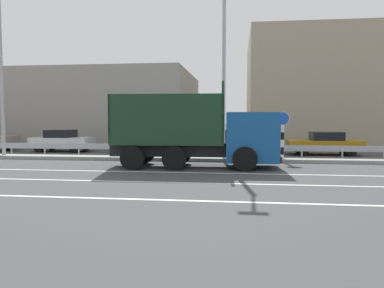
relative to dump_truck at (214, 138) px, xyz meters
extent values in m
plane|color=#424244|center=(-2.84, 0.17, -1.32)|extent=(320.00, 320.00, 0.00)
cube|color=silver|center=(-0.95, -1.83, -1.31)|extent=(60.98, 0.16, 0.01)
cube|color=silver|center=(-0.95, -4.22, -1.31)|extent=(60.98, 0.16, 0.01)
cube|color=silver|center=(-0.95, -7.02, -1.31)|extent=(60.98, 0.16, 0.01)
cube|color=gray|center=(-2.84, 2.54, -1.23)|extent=(33.54, 1.10, 0.18)
cube|color=#9EA0A5|center=(-2.84, 3.65, -0.70)|extent=(60.98, 0.04, 0.32)
cylinder|color=#ADADB2|center=(-12.21, 3.65, -1.01)|extent=(0.09, 0.09, 0.62)
cylinder|color=#ADADB2|center=(-10.13, 3.65, -1.01)|extent=(0.09, 0.09, 0.62)
cylinder|color=#ADADB2|center=(-8.05, 3.65, -1.01)|extent=(0.09, 0.09, 0.62)
cylinder|color=#ADADB2|center=(-5.97, 3.65, -1.01)|extent=(0.09, 0.09, 0.62)
cylinder|color=#ADADB2|center=(-3.89, 3.65, -1.01)|extent=(0.09, 0.09, 0.62)
cylinder|color=#ADADB2|center=(-1.80, 3.65, -1.01)|extent=(0.09, 0.09, 0.62)
cylinder|color=#ADADB2|center=(0.28, 3.65, -1.01)|extent=(0.09, 0.09, 0.62)
cylinder|color=#ADADB2|center=(2.36, 3.65, -1.01)|extent=(0.09, 0.09, 0.62)
cylinder|color=#ADADB2|center=(4.44, 3.65, -1.01)|extent=(0.09, 0.09, 0.62)
cylinder|color=#ADADB2|center=(6.52, 3.65, -1.01)|extent=(0.09, 0.09, 0.62)
cylinder|color=#ADADB2|center=(8.61, 3.65, -1.01)|extent=(0.09, 0.09, 0.62)
cube|color=#144C8C|center=(1.64, 0.06, 0.08)|extent=(2.30, 2.46, 2.16)
cube|color=black|center=(2.77, 0.10, 0.45)|extent=(0.10, 2.05, 0.82)
cube|color=black|center=(2.80, 0.10, -0.85)|extent=(0.18, 2.33, 0.24)
cube|color=black|center=(-2.06, -0.07, -0.53)|extent=(5.23, 1.49, 0.53)
cube|color=#193823|center=(-2.06, -0.07, -0.21)|extent=(5.05, 2.46, 0.12)
cube|color=#193823|center=(-2.10, 1.02, 0.90)|extent=(4.98, 0.28, 2.08)
cube|color=#193823|center=(-2.02, -1.16, 0.90)|extent=(4.98, 0.28, 2.08)
cube|color=#193823|center=(0.38, 0.01, 1.16)|extent=(0.18, 2.29, 2.60)
cube|color=#193823|center=(-4.50, -0.16, 0.90)|extent=(0.18, 2.29, 2.08)
cylinder|color=black|center=(1.27, 1.21, -0.80)|extent=(1.05, 0.36, 1.04)
cylinder|color=black|center=(1.35, -1.12, -0.80)|extent=(1.05, 0.36, 1.04)
cylinder|color=black|center=(-1.71, 1.11, -0.80)|extent=(1.05, 0.36, 1.04)
cylinder|color=black|center=(-1.63, -1.22, -0.80)|extent=(1.05, 0.36, 1.04)
cylinder|color=black|center=(-3.53, 1.04, -0.80)|extent=(1.05, 0.36, 1.04)
cylinder|color=black|center=(-3.44, -1.29, -0.80)|extent=(1.05, 0.36, 1.04)
cylinder|color=white|center=(3.29, 2.54, -1.13)|extent=(0.16, 0.16, 0.38)
cylinder|color=black|center=(3.29, 2.54, -0.75)|extent=(0.16, 0.16, 0.38)
cylinder|color=white|center=(3.29, 2.54, -0.37)|extent=(0.16, 0.16, 0.38)
cylinder|color=black|center=(3.29, 2.54, 0.01)|extent=(0.16, 0.16, 0.38)
cylinder|color=white|center=(3.29, 2.54, 0.39)|extent=(0.16, 0.16, 0.38)
cylinder|color=#1E4CB2|center=(3.29, 2.54, 0.90)|extent=(0.64, 0.03, 0.64)
cylinder|color=white|center=(3.29, 2.54, 0.90)|extent=(0.69, 0.02, 0.69)
cylinder|color=#ADADB2|center=(-11.89, 2.46, 3.64)|extent=(0.18, 0.18, 9.91)
cylinder|color=#ADADB2|center=(0.30, 2.66, 3.21)|extent=(0.18, 0.18, 9.05)
cylinder|color=black|center=(-14.98, 7.57, -1.02)|extent=(0.60, 0.20, 0.60)
cube|color=silver|center=(-10.66, 6.97, -0.69)|extent=(3.98, 1.91, 0.65)
cube|color=black|center=(-10.78, 6.97, -0.11)|extent=(1.68, 1.65, 0.52)
cylinder|color=black|center=(-9.42, 7.83, -1.02)|extent=(0.60, 0.21, 0.60)
cylinder|color=black|center=(-9.45, 6.07, -1.02)|extent=(0.60, 0.21, 0.60)
cylinder|color=black|center=(-11.87, 7.86, -1.02)|extent=(0.60, 0.21, 0.60)
cylinder|color=black|center=(-11.90, 6.10, -1.02)|extent=(0.60, 0.21, 0.60)
cube|color=navy|center=(-5.17, 6.94, -0.68)|extent=(4.02, 1.94, 0.67)
cube|color=black|center=(-5.28, 6.95, -0.10)|extent=(1.75, 1.57, 0.48)
cylinder|color=black|center=(-3.90, 7.63, -1.02)|extent=(0.61, 0.24, 0.60)
cylinder|color=black|center=(-4.02, 6.07, -1.02)|extent=(0.61, 0.24, 0.60)
cylinder|color=black|center=(-6.32, 7.81, -1.02)|extent=(0.61, 0.24, 0.60)
cylinder|color=black|center=(-6.43, 6.25, -1.02)|extent=(0.61, 0.24, 0.60)
cube|color=navy|center=(0.87, 6.55, -0.63)|extent=(4.70, 1.88, 0.78)
cube|color=black|center=(1.01, 6.55, -0.02)|extent=(1.98, 1.64, 0.44)
cylinder|color=black|center=(-0.58, 5.66, -1.02)|extent=(0.60, 0.20, 0.60)
cylinder|color=black|center=(-0.59, 7.43, -1.02)|extent=(0.60, 0.20, 0.60)
cylinder|color=black|center=(2.33, 5.68, -1.02)|extent=(0.60, 0.20, 0.60)
cylinder|color=black|center=(2.32, 7.44, -1.02)|extent=(0.60, 0.20, 0.60)
cube|color=#B27A14|center=(6.24, 6.68, -0.72)|extent=(4.37, 1.83, 0.60)
cube|color=black|center=(6.37, 6.68, -0.16)|extent=(1.85, 1.58, 0.51)
cylinder|color=black|center=(4.90, 5.82, -1.02)|extent=(0.60, 0.21, 0.60)
cylinder|color=black|center=(4.88, 7.50, -1.02)|extent=(0.60, 0.21, 0.60)
cylinder|color=black|center=(7.60, 5.85, -1.02)|extent=(0.60, 0.21, 0.60)
cylinder|color=black|center=(7.58, 7.54, -1.02)|extent=(0.60, 0.21, 0.60)
cube|color=gray|center=(-13.78, 17.65, 1.87)|extent=(20.83, 13.53, 6.36)
cube|color=tan|center=(10.65, 18.34, 3.36)|extent=(17.42, 13.41, 9.35)
camera|label=1|loc=(1.08, -16.83, 0.88)|focal=35.00mm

